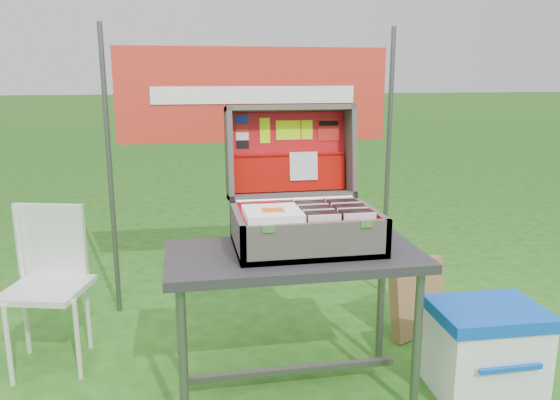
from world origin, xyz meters
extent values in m
plane|color=#1F5513|center=(0.00, 0.00, 0.00)|extent=(80.00, 80.00, 0.00)
cube|color=black|center=(0.02, 0.03, 0.66)|extent=(1.09, 0.55, 0.04)
cylinder|color=#59595B|center=(-0.46, -0.19, 0.32)|extent=(0.04, 0.04, 0.64)
cylinder|color=#59595B|center=(0.50, -0.19, 0.32)|extent=(0.04, 0.04, 0.64)
cylinder|color=#59595B|center=(-0.46, 0.24, 0.32)|extent=(0.04, 0.04, 0.64)
cylinder|color=#59595B|center=(0.50, 0.24, 0.32)|extent=(0.04, 0.04, 0.64)
cube|color=#59595B|center=(0.02, 0.03, 0.12)|extent=(0.94, 0.03, 0.03)
cube|color=#5E5852|center=(0.08, 0.08, 0.69)|extent=(0.62, 0.44, 0.02)
cube|color=#5E5852|center=(0.08, -0.13, 0.76)|extent=(0.62, 0.02, 0.17)
cube|color=#5E5852|center=(0.08, 0.29, 0.76)|extent=(0.62, 0.02, 0.17)
cube|color=#5E5852|center=(-0.22, 0.08, 0.76)|extent=(0.02, 0.44, 0.17)
cube|color=#5E5852|center=(0.38, 0.08, 0.76)|extent=(0.02, 0.44, 0.17)
cube|color=red|center=(0.08, 0.08, 0.71)|extent=(0.57, 0.39, 0.01)
cube|color=silver|center=(-0.12, -0.14, 0.84)|extent=(0.05, 0.01, 0.03)
cube|color=silver|center=(0.28, -0.14, 0.84)|extent=(0.05, 0.01, 0.03)
cylinder|color=silver|center=(0.08, 0.30, 0.85)|extent=(0.55, 0.02, 0.02)
cube|color=#5E5852|center=(0.08, 0.48, 1.04)|extent=(0.62, 0.08, 0.44)
cube|color=#5E5852|center=(0.08, 0.44, 1.26)|extent=(0.62, 0.17, 0.05)
cube|color=#5E5852|center=(0.08, 0.38, 0.85)|extent=(0.62, 0.17, 0.05)
cube|color=#5E5852|center=(-0.22, 0.41, 1.05)|extent=(0.02, 0.22, 0.46)
cube|color=#5E5852|center=(0.38, 0.41, 1.05)|extent=(0.02, 0.22, 0.46)
cube|color=red|center=(0.08, 0.47, 1.05)|extent=(0.56, 0.06, 0.39)
cube|color=red|center=(0.08, -0.11, 0.77)|extent=(0.57, 0.01, 0.14)
cube|color=red|center=(0.08, 0.27, 0.77)|extent=(0.57, 0.01, 0.14)
cube|color=red|center=(-0.20, 0.08, 0.77)|extent=(0.01, 0.39, 0.14)
cube|color=red|center=(0.36, 0.08, 0.77)|extent=(0.01, 0.39, 0.14)
cube|color=#9F0A04|center=(0.08, 0.43, 0.95)|extent=(0.55, 0.05, 0.18)
cube|color=#9F0A04|center=(0.08, 0.44, 1.03)|extent=(0.54, 0.02, 0.02)
cube|color=silver|center=(0.15, 0.42, 0.98)|extent=(0.14, 0.03, 0.14)
cube|color=#1933B2|center=(-0.15, 0.48, 1.21)|extent=(0.06, 0.01, 0.04)
cube|color=#B41E15|center=(-0.15, 0.48, 1.17)|extent=(0.06, 0.01, 0.04)
cube|color=white|center=(-0.15, 0.47, 1.13)|extent=(0.06, 0.01, 0.04)
cube|color=black|center=(-0.15, 0.46, 1.09)|extent=(0.06, 0.01, 0.04)
cube|color=#B3E907|center=(-0.04, 0.47, 1.15)|extent=(0.05, 0.02, 0.12)
cube|color=#B3E907|center=(0.08, 0.47, 1.15)|extent=(0.12, 0.02, 0.09)
cube|color=#B3E907|center=(0.17, 0.47, 1.15)|extent=(0.06, 0.02, 0.09)
cube|color=#B41E15|center=(0.28, 0.47, 1.15)|extent=(0.11, 0.02, 0.11)
cube|color=black|center=(0.28, 0.48, 1.18)|extent=(0.10, 0.01, 0.02)
cube|color=silver|center=(0.12, -0.09, 0.79)|extent=(0.14, 0.01, 0.16)
cube|color=black|center=(0.12, -0.07, 0.79)|extent=(0.14, 0.01, 0.16)
cube|color=black|center=(0.12, -0.04, 0.79)|extent=(0.14, 0.01, 0.16)
cube|color=black|center=(0.12, -0.02, 0.79)|extent=(0.14, 0.01, 0.16)
cube|color=silver|center=(0.12, 0.01, 0.79)|extent=(0.14, 0.01, 0.16)
cube|color=black|center=(0.12, 0.03, 0.79)|extent=(0.14, 0.01, 0.16)
cube|color=black|center=(0.12, 0.05, 0.79)|extent=(0.14, 0.01, 0.16)
cube|color=black|center=(0.12, 0.08, 0.79)|extent=(0.14, 0.01, 0.16)
cube|color=silver|center=(0.12, 0.10, 0.79)|extent=(0.14, 0.01, 0.16)
cube|color=black|center=(0.12, 0.13, 0.79)|extent=(0.14, 0.01, 0.16)
cube|color=black|center=(0.12, 0.15, 0.79)|extent=(0.14, 0.01, 0.16)
cube|color=black|center=(0.12, 0.18, 0.79)|extent=(0.14, 0.01, 0.16)
cube|color=silver|center=(0.12, 0.20, 0.79)|extent=(0.14, 0.01, 0.16)
cube|color=silver|center=(0.27, -0.09, 0.79)|extent=(0.14, 0.01, 0.16)
cube|color=black|center=(0.27, -0.07, 0.79)|extent=(0.14, 0.01, 0.16)
cube|color=black|center=(0.27, -0.04, 0.79)|extent=(0.14, 0.01, 0.16)
cube|color=black|center=(0.27, -0.02, 0.79)|extent=(0.14, 0.01, 0.16)
cube|color=silver|center=(0.27, 0.01, 0.79)|extent=(0.14, 0.01, 0.16)
cube|color=black|center=(0.27, 0.03, 0.79)|extent=(0.14, 0.01, 0.16)
cube|color=black|center=(0.27, 0.05, 0.79)|extent=(0.14, 0.01, 0.16)
cube|color=black|center=(0.27, 0.08, 0.79)|extent=(0.14, 0.01, 0.16)
cube|color=silver|center=(0.27, 0.10, 0.79)|extent=(0.14, 0.01, 0.16)
cube|color=black|center=(0.27, 0.13, 0.79)|extent=(0.14, 0.01, 0.16)
cube|color=black|center=(0.27, 0.15, 0.79)|extent=(0.14, 0.01, 0.16)
cube|color=black|center=(0.27, 0.18, 0.79)|extent=(0.14, 0.01, 0.16)
cube|color=silver|center=(0.27, 0.20, 0.79)|extent=(0.14, 0.01, 0.16)
cube|color=white|center=(-0.08, 0.00, 0.85)|extent=(0.23, 0.23, 0.00)
cube|color=white|center=(-0.08, 0.00, 0.85)|extent=(0.23, 0.23, 0.00)
cube|color=white|center=(-0.08, 0.00, 0.86)|extent=(0.23, 0.23, 0.00)
cube|color=white|center=(-0.08, 0.00, 0.86)|extent=(0.23, 0.23, 0.00)
cube|color=white|center=(-0.08, 0.00, 0.87)|extent=(0.23, 0.23, 0.00)
cube|color=white|center=(-0.08, 0.00, 0.87)|extent=(0.23, 0.23, 0.00)
cube|color=#D85919|center=(-0.08, -0.01, 0.88)|extent=(0.09, 0.07, 0.00)
cube|color=white|center=(0.87, -0.11, 0.18)|extent=(0.46, 0.35, 0.36)
cube|color=#0946BE|center=(0.87, -0.11, 0.39)|extent=(0.48, 0.38, 0.06)
cube|color=#0946BE|center=(0.87, -0.30, 0.23)|extent=(0.28, 0.02, 0.02)
cube|color=silver|center=(-1.11, 0.49, 0.40)|extent=(0.44, 0.44, 0.03)
cube|color=silver|center=(-1.11, 0.66, 0.60)|extent=(0.35, 0.12, 0.38)
cylinder|color=silver|center=(-1.26, 0.34, 0.20)|extent=(0.02, 0.02, 0.40)
cylinder|color=silver|center=(-0.95, 0.34, 0.20)|extent=(0.02, 0.02, 0.40)
cylinder|color=silver|center=(-1.26, 0.64, 0.20)|extent=(0.02, 0.02, 0.40)
cylinder|color=silver|center=(-0.95, 0.64, 0.20)|extent=(0.02, 0.02, 0.40)
cylinder|color=silver|center=(-1.26, 0.66, 0.59)|extent=(0.02, 0.02, 0.38)
cylinder|color=silver|center=(-0.95, 0.66, 0.59)|extent=(0.02, 0.02, 0.38)
cube|color=#A57749|center=(0.82, 0.50, 0.21)|extent=(0.40, 0.28, 0.42)
cylinder|color=#59595B|center=(-0.85, 1.10, 0.85)|extent=(0.03, 0.03, 1.70)
cylinder|color=#59595B|center=(0.85, 1.10, 0.85)|extent=(0.03, 0.03, 1.70)
cube|color=red|center=(0.00, 1.09, 1.30)|extent=(1.60, 0.02, 0.55)
cube|color=white|center=(0.00, 1.08, 1.30)|extent=(1.20, 0.00, 0.10)
camera|label=1|loc=(-0.44, -2.14, 1.42)|focal=35.00mm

